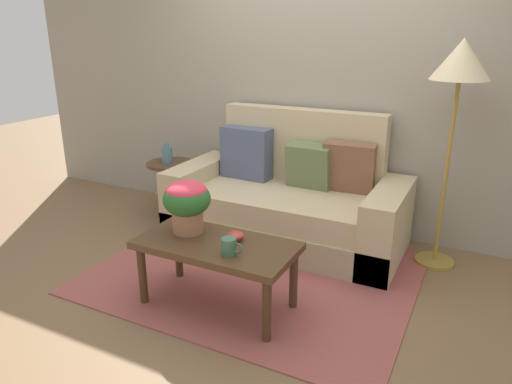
# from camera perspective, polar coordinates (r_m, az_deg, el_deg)

# --- Properties ---
(ground_plane) EXTENTS (14.00, 14.00, 0.00)m
(ground_plane) POSITION_cam_1_polar(r_m,az_deg,el_deg) (3.59, -0.15, -9.82)
(ground_plane) COLOR brown
(wall_back) EXTENTS (6.40, 0.12, 2.66)m
(wall_back) POSITION_cam_1_polar(r_m,az_deg,el_deg) (4.26, 7.35, 13.44)
(wall_back) COLOR gray
(wall_back) RESTS_ON ground
(area_rug) EXTENTS (2.29, 1.84, 0.01)m
(area_rug) POSITION_cam_1_polar(r_m,az_deg,el_deg) (3.60, -0.08, -9.69)
(area_rug) COLOR #994C47
(area_rug) RESTS_ON ground
(couch) EXTENTS (1.96, 0.91, 1.09)m
(couch) POSITION_cam_1_polar(r_m,az_deg,el_deg) (4.06, 3.91, -1.25)
(couch) COLOR tan
(couch) RESTS_ON ground
(coffee_table) EXTENTS (1.02, 0.51, 0.46)m
(coffee_table) POSITION_cam_1_polar(r_m,az_deg,el_deg) (3.04, -4.79, -7.14)
(coffee_table) COLOR #442D1B
(coffee_table) RESTS_ON ground
(side_table) EXTENTS (0.44, 0.44, 0.54)m
(side_table) POSITION_cam_1_polar(r_m,az_deg,el_deg) (4.62, -10.29, 1.57)
(side_table) COLOR #4C331E
(side_table) RESTS_ON ground
(floor_lamp) EXTENTS (0.40, 0.40, 1.69)m
(floor_lamp) POSITION_cam_1_polar(r_m,az_deg,el_deg) (3.61, 23.45, 12.95)
(floor_lamp) COLOR olive
(floor_lamp) RESTS_ON ground
(potted_plant) EXTENTS (0.31, 0.31, 0.35)m
(potted_plant) POSITION_cam_1_polar(r_m,az_deg,el_deg) (3.10, -8.36, -1.07)
(potted_plant) COLOR #A36B4C
(potted_plant) RESTS_ON coffee_table
(coffee_mug) EXTENTS (0.14, 0.09, 0.10)m
(coffee_mug) POSITION_cam_1_polar(r_m,az_deg,el_deg) (2.83, -3.24, -6.61)
(coffee_mug) COLOR #3D664C
(coffee_mug) RESTS_ON coffee_table
(snack_bowl) EXTENTS (0.11, 0.11, 0.06)m
(snack_bowl) POSITION_cam_1_polar(r_m,az_deg,el_deg) (3.02, -2.47, -5.30)
(snack_bowl) COLOR #B2382D
(snack_bowl) RESTS_ON coffee_table
(table_vase) EXTENTS (0.10, 0.10, 0.20)m
(table_vase) POSITION_cam_1_polar(r_m,az_deg,el_deg) (4.55, -10.73, 4.52)
(table_vase) COLOR slate
(table_vase) RESTS_ON side_table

